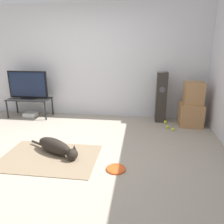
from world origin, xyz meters
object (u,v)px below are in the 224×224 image
frisbee (116,169)px  game_console (31,114)px  tv_stand (30,101)px  tv (28,85)px  cardboard_box_lower (191,115)px  cardboard_box_upper (194,93)px  tennis_ball_loose_on_carpet (173,129)px  dog (56,147)px  tennis_ball_near_speaker (167,127)px  floor_speaker (161,97)px  tennis_ball_by_boxes (165,122)px

frisbee → game_console: bearing=138.1°
tv_stand → tv: size_ratio=1.07×
cardboard_box_lower → tv_stand: (-3.67, 0.12, 0.15)m
game_console → tv: bearing=-32.3°
frisbee → cardboard_box_upper: size_ratio=0.59×
tv_stand → tennis_ball_loose_on_carpet: (3.27, -0.51, -0.36)m
cardboard_box_upper → tv: (-3.69, 0.11, 0.05)m
tv → tv_stand: bearing=-90.0°
dog → tennis_ball_near_speaker: dog is taller
dog → tennis_ball_near_speaker: (1.85, 1.38, -0.09)m
tv → game_console: (-0.02, 0.01, -0.71)m
dog → tv: 2.29m
frisbee → game_console: size_ratio=0.91×
floor_speaker → tennis_ball_near_speaker: floor_speaker is taller
game_console → tv_stand: bearing=-36.9°
tennis_ball_near_speaker → tennis_ball_loose_on_carpet: (0.09, -0.14, 0.00)m
cardboard_box_upper → tennis_ball_loose_on_carpet: (-0.42, -0.40, -0.67)m
frisbee → game_console: 3.13m
tennis_ball_by_boxes → dog: bearing=-137.6°
cardboard_box_lower → frisbee: bearing=-125.1°
cardboard_box_upper → tv: 3.69m
tennis_ball_loose_on_carpet → cardboard_box_upper: bearing=43.6°
frisbee → tv: (-2.30, 2.07, 0.75)m
cardboard_box_lower → floor_speaker: 0.72m
floor_speaker → game_console: 3.12m
dog → tennis_ball_loose_on_carpet: dog is taller
cardboard_box_lower → cardboard_box_upper: bearing=27.6°
cardboard_box_lower → game_console: bearing=177.9°
tv_stand → game_console: 0.35m
floor_speaker → tv_stand: (-3.05, -0.06, -0.16)m
tv → game_console: bearing=147.7°
dog → tennis_ball_by_boxes: size_ratio=14.34×
dog → tv: (-1.33, 1.75, 0.63)m
tv → tennis_ball_by_boxes: bearing=-1.3°
tv_stand → tv: bearing=90.0°
frisbee → tennis_ball_by_boxes: (0.87, 2.00, 0.02)m
dog → tennis_ball_loose_on_carpet: size_ratio=14.34×
floor_speaker → frisbee: bearing=-109.5°
dog → tennis_ball_near_speaker: 2.31m
tv_stand → tennis_ball_near_speaker: size_ratio=15.04×
tennis_ball_by_boxes → tv: bearing=178.7°
dog → cardboard_box_lower: bearing=34.8°
frisbee → tennis_ball_loose_on_carpet: 1.84m
tennis_ball_by_boxes → cardboard_box_lower: bearing=-5.6°
dog → tennis_ball_loose_on_carpet: bearing=32.5°
cardboard_box_lower → tennis_ball_by_boxes: (-0.50, 0.05, -0.20)m
dog → tv_stand: 2.21m
cardboard_box_lower → cardboard_box_upper: (0.02, 0.01, 0.47)m
cardboard_box_upper → tennis_ball_by_boxes: cardboard_box_upper is taller
cardboard_box_lower → cardboard_box_upper: cardboard_box_upper is taller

